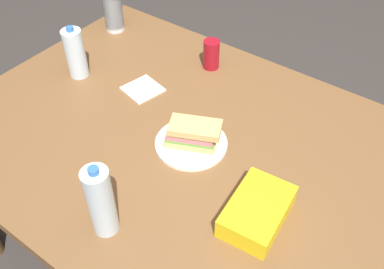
% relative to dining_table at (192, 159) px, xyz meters
% --- Properties ---
extents(ground_plane, '(8.00, 8.00, 0.00)m').
position_rel_dining_table_xyz_m(ground_plane, '(0.00, 0.00, -0.69)').
color(ground_plane, '#383330').
extents(dining_table, '(1.71, 1.17, 0.77)m').
position_rel_dining_table_xyz_m(dining_table, '(0.00, 0.00, 0.00)').
color(dining_table, brown).
rests_on(dining_table, ground_plane).
extents(paper_plate, '(0.25, 0.25, 0.01)m').
position_rel_dining_table_xyz_m(paper_plate, '(0.00, -0.01, 0.08)').
color(paper_plate, white).
rests_on(paper_plate, dining_table).
extents(sandwich, '(0.20, 0.16, 0.08)m').
position_rel_dining_table_xyz_m(sandwich, '(0.01, -0.00, 0.13)').
color(sandwich, '#DBB26B').
rests_on(sandwich, paper_plate).
extents(soda_can_red, '(0.07, 0.07, 0.12)m').
position_rel_dining_table_xyz_m(soda_can_red, '(-0.20, 0.41, 0.14)').
color(soda_can_red, maroon).
rests_on(soda_can_red, dining_table).
extents(chip_bag, '(0.17, 0.24, 0.07)m').
position_rel_dining_table_xyz_m(chip_bag, '(0.33, -0.14, 0.11)').
color(chip_bag, yellow).
rests_on(chip_bag, dining_table).
extents(water_bottle_tall, '(0.07, 0.07, 0.25)m').
position_rel_dining_table_xyz_m(water_bottle_tall, '(0.00, -0.41, 0.20)').
color(water_bottle_tall, silver).
rests_on(water_bottle_tall, dining_table).
extents(plastic_cup_stack, '(0.08, 0.08, 0.22)m').
position_rel_dining_table_xyz_m(plastic_cup_stack, '(-0.73, 0.39, 0.19)').
color(plastic_cup_stack, silver).
rests_on(plastic_cup_stack, dining_table).
extents(water_bottle_spare, '(0.08, 0.08, 0.22)m').
position_rel_dining_table_xyz_m(water_bottle_spare, '(-0.60, 0.05, 0.18)').
color(water_bottle_spare, silver).
rests_on(water_bottle_spare, dining_table).
extents(paper_napkin, '(0.16, 0.16, 0.01)m').
position_rel_dining_table_xyz_m(paper_napkin, '(-0.33, 0.12, 0.08)').
color(paper_napkin, white).
rests_on(paper_napkin, dining_table).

